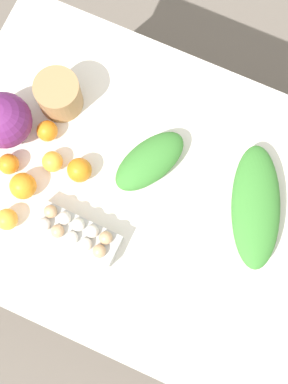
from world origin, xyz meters
TOP-DOWN VIEW (x-y plane):
  - ground_plane at (0.00, 0.00)m, footprint 8.00×8.00m
  - dining_table at (0.00, 0.00)m, footprint 1.35×0.99m
  - cabbage_purple at (0.48, -0.02)m, footprint 0.18×0.18m
  - egg_carton at (0.14, 0.20)m, footprint 0.27×0.10m
  - paper_bag at (0.37, -0.17)m, footprint 0.14×0.14m
  - greens_bunch_dandelion at (0.02, -0.09)m, footprint 0.23×0.29m
  - greens_bunch_beet_tops at (-0.33, -0.09)m, footprint 0.28×0.42m
  - orange_0 at (0.35, 0.14)m, footprint 0.08×0.08m
  - orange_1 at (0.35, 0.25)m, footprint 0.07×0.07m
  - orange_2 at (0.36, -0.05)m, footprint 0.07×0.07m
  - orange_3 at (0.42, 0.09)m, footprint 0.07×0.07m
  - orange_4 at (0.30, 0.03)m, footprint 0.07×0.07m
  - orange_5 at (0.21, 0.02)m, footprint 0.08×0.08m

SIDE VIEW (x-z plane):
  - ground_plane at x=0.00m, z-range 0.00..0.00m
  - dining_table at x=0.00m, z-range 0.29..1.07m
  - orange_3 at x=0.42m, z-range 0.78..0.84m
  - orange_4 at x=0.30m, z-range 0.78..0.85m
  - orange_1 at x=0.35m, z-range 0.78..0.85m
  - orange_2 at x=0.36m, z-range 0.78..0.85m
  - orange_5 at x=0.21m, z-range 0.78..0.86m
  - greens_bunch_dandelion at x=0.02m, z-range 0.78..0.86m
  - orange_0 at x=0.35m, z-range 0.78..0.86m
  - egg_carton at x=0.14m, z-range 0.78..0.87m
  - greens_bunch_beet_tops at x=-0.33m, z-range 0.78..0.86m
  - paper_bag at x=0.37m, z-range 0.78..0.91m
  - cabbage_purple at x=0.48m, z-range 0.78..0.95m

